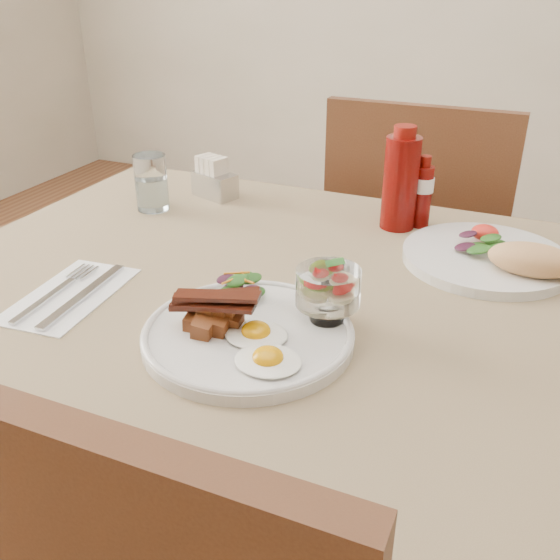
{
  "coord_description": "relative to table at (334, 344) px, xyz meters",
  "views": [
    {
      "loc": [
        0.25,
        -0.79,
        1.2
      ],
      "look_at": [
        -0.05,
        -0.11,
        0.82
      ],
      "focal_mm": 40.0,
      "sensor_mm": 36.0,
      "label": 1
    }
  ],
  "objects": [
    {
      "name": "main_plate",
      "position": [
        -0.07,
        -0.17,
        0.1
      ],
      "size": [
        0.28,
        0.28,
        0.02
      ],
      "primitive_type": "cylinder",
      "color": "silver",
      "rests_on": "table"
    },
    {
      "name": "chair_far",
      "position": [
        0.0,
        0.66,
        -0.14
      ],
      "size": [
        0.42,
        0.42,
        0.93
      ],
      "color": "brown",
      "rests_on": "ground"
    },
    {
      "name": "hot_sauce_bottle",
      "position": [
        0.06,
        0.32,
        0.15
      ],
      "size": [
        0.04,
        0.04,
        0.13
      ],
      "rotation": [
        0.0,
        0.0,
        0.09
      ],
      "color": "#5C0705",
      "rests_on": "table"
    },
    {
      "name": "fried_eggs",
      "position": [
        -0.03,
        -0.2,
        0.11
      ],
      "size": [
        0.14,
        0.14,
        0.02
      ],
      "rotation": [
        0.0,
        0.0,
        -0.26
      ],
      "color": "white",
      "rests_on": "main_plate"
    },
    {
      "name": "napkin_cutlery",
      "position": [
        -0.36,
        -0.16,
        0.09
      ],
      "size": [
        0.14,
        0.23,
        0.01
      ],
      "rotation": [
        0.0,
        0.0,
        0.08
      ],
      "color": "white",
      "rests_on": "table"
    },
    {
      "name": "fruit_cup",
      "position": [
        0.02,
        -0.1,
        0.15
      ],
      "size": [
        0.09,
        0.09,
        0.09
      ],
      "rotation": [
        0.0,
        0.0,
        0.25
      ],
      "color": "white",
      "rests_on": "main_plate"
    },
    {
      "name": "bacon_potato_pile",
      "position": [
        -0.11,
        -0.18,
        0.13
      ],
      "size": [
        0.12,
        0.08,
        0.05
      ],
      "rotation": [
        0.0,
        0.0,
        -0.19
      ],
      "color": "brown",
      "rests_on": "main_plate"
    },
    {
      "name": "water_glass",
      "position": [
        -0.46,
        0.2,
        0.14
      ],
      "size": [
        0.06,
        0.06,
        0.11
      ],
      "color": "white",
      "rests_on": "table"
    },
    {
      "name": "second_plate",
      "position": [
        0.21,
        0.19,
        0.11
      ],
      "size": [
        0.28,
        0.27,
        0.07
      ],
      "rotation": [
        0.0,
        0.0,
        -0.19
      ],
      "color": "silver",
      "rests_on": "table"
    },
    {
      "name": "side_salad",
      "position": [
        -0.11,
        -0.09,
        0.12
      ],
      "size": [
        0.07,
        0.06,
        0.04
      ],
      "rotation": [
        0.0,
        0.0,
        0.01
      ],
      "color": "#1C4A13",
      "rests_on": "main_plate"
    },
    {
      "name": "sugar_caddy",
      "position": [
        -0.38,
        0.31,
        0.12
      ],
      "size": [
        0.1,
        0.08,
        0.09
      ],
      "rotation": [
        0.0,
        0.0,
        -0.33
      ],
      "color": "#B9BABE",
      "rests_on": "table"
    },
    {
      "name": "table",
      "position": [
        0.0,
        0.0,
        0.0
      ],
      "size": [
        1.33,
        0.88,
        0.75
      ],
      "color": "brown",
      "rests_on": "ground"
    },
    {
      "name": "ketchup_bottle",
      "position": [
        0.02,
        0.3,
        0.18
      ],
      "size": [
        0.07,
        0.07,
        0.19
      ],
      "rotation": [
        0.0,
        0.0,
        -0.14
      ],
      "color": "#5C0705",
      "rests_on": "table"
    }
  ]
}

